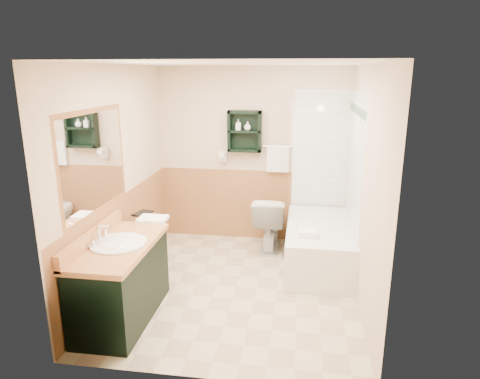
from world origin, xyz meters
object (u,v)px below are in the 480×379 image
object	(u,v)px
toilet	(270,223)
bathtub	(319,245)
hair_dryer	(223,156)
soap_bottle_b	(248,127)
wall_shelf	(245,131)
vanity_book	(136,204)
soap_bottle_a	(238,128)
vanity	(121,282)

from	to	relation	value
toilet	bathtub	bearing A→B (deg)	146.53
hair_dryer	bathtub	bearing A→B (deg)	-29.17
hair_dryer	soap_bottle_b	xyz separation A→B (m)	(0.34, -0.03, 0.41)
hair_dryer	soap_bottle_b	distance (m)	0.53
wall_shelf	toilet	size ratio (longest dim) A/B	0.74
vanity_book	soap_bottle_b	distance (m)	1.84
toilet	soap_bottle_a	distance (m)	1.34
vanity_book	soap_bottle_b	world-z (taller)	soap_bottle_b
bathtub	soap_bottle_a	bearing A→B (deg)	147.42
soap_bottle_a	toilet	bearing A→B (deg)	-29.73
hair_dryer	bathtub	world-z (taller)	hair_dryer
wall_shelf	vanity	xyz separation A→B (m)	(-0.89, -2.17, -1.16)
hair_dryer	vanity_book	xyz separation A→B (m)	(-0.76, -1.31, -0.32)
vanity	vanity_book	distance (m)	1.02
vanity_book	soap_bottle_a	distance (m)	1.76
hair_dryer	soap_bottle_a	xyz separation A→B (m)	(0.21, -0.03, 0.40)
hair_dryer	soap_bottle_b	world-z (taller)	soap_bottle_b
vanity_book	wall_shelf	bearing A→B (deg)	65.91
vanity	soap_bottle_a	xyz separation A→B (m)	(0.81, 2.17, 1.21)
vanity	bathtub	xyz separation A→B (m)	(1.92, 1.46, -0.12)
soap_bottle_a	soap_bottle_b	world-z (taller)	soap_bottle_b
wall_shelf	toilet	distance (m)	1.27
vanity	vanity_book	size ratio (longest dim) A/B	5.49
wall_shelf	soap_bottle_a	size ratio (longest dim) A/B	3.84
wall_shelf	vanity_book	xyz separation A→B (m)	(-1.06, -1.29, -0.67)
wall_shelf	vanity	distance (m)	2.62
soap_bottle_b	hair_dryer	bearing A→B (deg)	174.95
bathtub	soap_bottle_a	distance (m)	1.87
vanity	toilet	xyz separation A→B (m)	(1.27, 1.90, -0.02)
hair_dryer	vanity_book	distance (m)	1.55
hair_dryer	vanity	size ratio (longest dim) A/B	0.20
toilet	soap_bottle_b	bearing A→B (deg)	-36.91
vanity	toilet	distance (m)	2.29
wall_shelf	vanity_book	distance (m)	1.80
soap_bottle_a	vanity_book	bearing A→B (deg)	-127.19
wall_shelf	soap_bottle_b	world-z (taller)	wall_shelf
bathtub	soap_bottle_a	world-z (taller)	soap_bottle_a
wall_shelf	soap_bottle_a	world-z (taller)	wall_shelf
hair_dryer	toilet	world-z (taller)	hair_dryer
bathtub	toilet	distance (m)	0.79
vanity	soap_bottle_a	size ratio (longest dim) A/B	8.45
hair_dryer	bathtub	size ratio (longest dim) A/B	0.16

